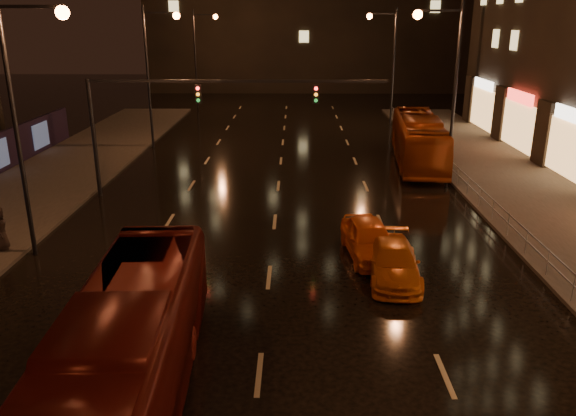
{
  "coord_description": "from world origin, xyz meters",
  "views": [
    {
      "loc": [
        0.95,
        -8.88,
        9.09
      ],
      "look_at": [
        0.7,
        10.63,
        2.5
      ],
      "focal_mm": 35.0,
      "sensor_mm": 36.0,
      "label": 1
    }
  ],
  "objects": [
    {
      "name": "taxi_near",
      "position": [
        3.93,
        12.0,
        0.75
      ],
      "size": [
        2.23,
        4.57,
        1.5
      ],
      "primitive_type": "imported",
      "rotation": [
        0.0,
        0.0,
        0.11
      ],
      "color": "orange",
      "rests_on": "ground"
    },
    {
      "name": "bus_red",
      "position": [
        -3.03,
        2.53,
        1.55
      ],
      "size": [
        3.14,
        11.24,
        3.1
      ],
      "primitive_type": "imported",
      "rotation": [
        0.0,
        0.0,
        0.05
      ],
      "color": "#57110C",
      "rests_on": "ground"
    },
    {
      "name": "railing_right",
      "position": [
        10.2,
        18.0,
        0.9
      ],
      "size": [
        0.05,
        56.0,
        1.0
      ],
      "color": "#99999E",
      "rests_on": "sidewalk_right"
    },
    {
      "name": "taxi_far",
      "position": [
        4.57,
        10.0,
        0.64
      ],
      "size": [
        2.09,
        4.52,
        1.28
      ],
      "primitive_type": "imported",
      "rotation": [
        0.0,
        0.0,
        -0.07
      ],
      "color": "#CE6213",
      "rests_on": "ground"
    },
    {
      "name": "traffic_signal",
      "position": [
        -5.06,
        20.0,
        4.74
      ],
      "size": [
        15.31,
        0.32,
        6.2
      ],
      "color": "black",
      "rests_on": "ground"
    },
    {
      "name": "sidewalk_right",
      "position": [
        13.5,
        15.0,
        0.07
      ],
      "size": [
        7.0,
        70.0,
        0.15
      ],
      "primitive_type": "cube",
      "color": "#38332D",
      "rests_on": "ground"
    },
    {
      "name": "bus_curb",
      "position": [
        9.0,
        27.29,
        1.59
      ],
      "size": [
        3.84,
        11.61,
        3.17
      ],
      "primitive_type": "imported",
      "rotation": [
        0.0,
        0.0,
        -0.1
      ],
      "color": "#8F340E",
      "rests_on": "ground"
    },
    {
      "name": "ground",
      "position": [
        0.0,
        20.0,
        0.0
      ],
      "size": [
        140.0,
        140.0,
        0.0
      ],
      "primitive_type": "plane",
      "color": "black",
      "rests_on": "ground"
    }
  ]
}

